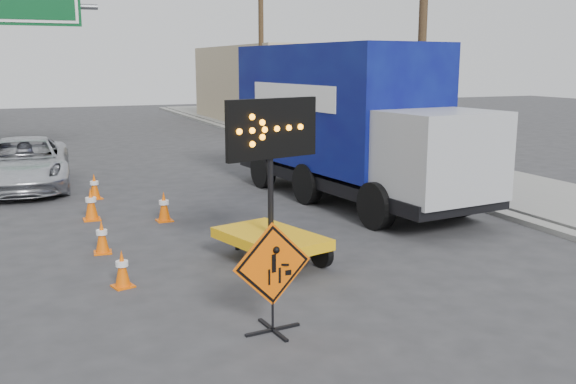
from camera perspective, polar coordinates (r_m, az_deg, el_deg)
ground at (r=8.40m, az=3.72°, el=-14.24°), size 100.00×100.00×0.00m
curb_right at (r=24.47m, az=3.26°, el=3.01°), size 0.40×60.00×0.12m
sidewalk_right at (r=25.55m, az=7.91°, el=3.31°), size 4.00×60.00×0.15m
building_right_far at (r=40.28m, az=1.38°, el=9.52°), size 10.00×14.00×4.60m
utility_pole_near at (r=20.30m, az=11.89°, el=14.15°), size 1.80×0.26×9.00m
utility_pole_far at (r=32.83m, az=-2.41°, el=13.24°), size 1.80×0.26×9.00m
construction_sign at (r=8.75m, az=-1.39°, el=-7.34°), size 1.16×0.83×1.54m
arrow_board at (r=11.71m, az=-1.54°, el=-3.21°), size 1.87×2.39×3.03m
pickup_truck at (r=20.31m, az=-22.37°, el=2.36°), size 2.78×5.46×1.48m
box_truck at (r=17.18m, az=5.39°, el=5.45°), size 3.48×8.88×4.11m
cone_a at (r=10.94m, az=-14.53°, el=-6.60°), size 0.39×0.39×0.63m
cone_b at (r=12.95m, az=-16.21°, el=-3.83°), size 0.36×0.36×0.66m
cone_c at (r=15.20m, az=-10.96°, el=-1.26°), size 0.37×0.37×0.71m
cone_d at (r=15.71m, az=-17.10°, el=-1.03°), size 0.39×0.39×0.77m
cone_e at (r=18.13m, az=-16.83°, el=0.49°), size 0.41×0.41×0.70m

